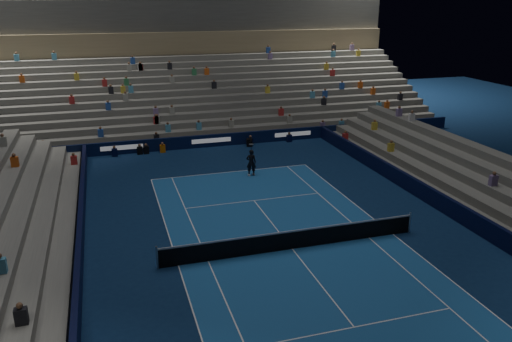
{
  "coord_description": "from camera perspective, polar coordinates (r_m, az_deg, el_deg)",
  "views": [
    {
      "loc": [
        -8.02,
        -20.43,
        11.46
      ],
      "look_at": [
        0.0,
        6.0,
        2.0
      ],
      "focal_mm": 35.69,
      "sensor_mm": 36.0,
      "label": 1
    }
  ],
  "objects": [
    {
      "name": "broadcast_camera",
      "position": [
        41.26,
        -0.74,
        3.23
      ],
      "size": [
        0.55,
        0.96,
        0.61
      ],
      "color": "black",
      "rests_on": "ground"
    },
    {
      "name": "court_surface",
      "position": [
        24.76,
        4.08,
        -8.71
      ],
      "size": [
        10.97,
        23.77,
        0.01
      ],
      "primitive_type": "cube",
      "color": "#1B5296",
      "rests_on": "ground"
    },
    {
      "name": "sponsor_barrier_west",
      "position": [
        23.24,
        -19.25,
        -10.39
      ],
      "size": [
        0.25,
        37.0,
        1.0
      ],
      "primitive_type": "cube",
      "color": "black",
      "rests_on": "ground"
    },
    {
      "name": "ground",
      "position": [
        24.76,
        4.08,
        -8.72
      ],
      "size": [
        90.0,
        90.0,
        0.0
      ],
      "primitive_type": "plane",
      "color": "#0B2044",
      "rests_on": "ground"
    },
    {
      "name": "sponsor_barrier_far",
      "position": [
        41.23,
        -5.06,
        3.41
      ],
      "size": [
        44.0,
        0.25,
        1.0
      ],
      "primitive_type": "cube",
      "color": "black",
      "rests_on": "ground"
    },
    {
      "name": "grandstand_main",
      "position": [
        49.65,
        -7.46,
        9.38
      ],
      "size": [
        44.0,
        15.2,
        11.2
      ],
      "color": "#62625D",
      "rests_on": "ground"
    },
    {
      "name": "sponsor_barrier_east",
      "position": [
        29.18,
        22.27,
        -4.65
      ],
      "size": [
        0.25,
        37.0,
        1.0
      ],
      "primitive_type": "cube",
      "color": "black",
      "rests_on": "ground"
    },
    {
      "name": "tennis_net",
      "position": [
        24.53,
        4.11,
        -7.67
      ],
      "size": [
        12.9,
        0.1,
        1.1
      ],
      "color": "#B2B2B7",
      "rests_on": "ground"
    },
    {
      "name": "tennis_player",
      "position": [
        34.21,
        -0.54,
        0.95
      ],
      "size": [
        0.76,
        0.6,
        1.82
      ],
      "primitive_type": "imported",
      "rotation": [
        0.0,
        0.0,
        2.86
      ],
      "color": "black",
      "rests_on": "ground"
    }
  ]
}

